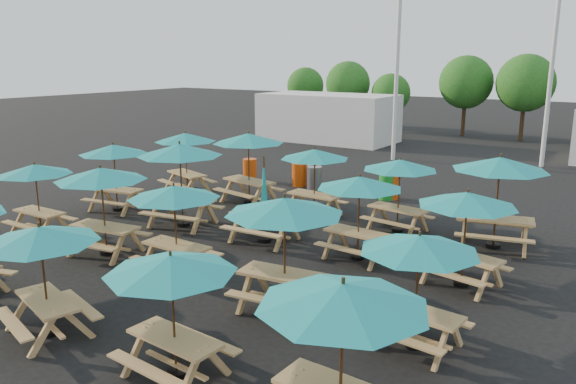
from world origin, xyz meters
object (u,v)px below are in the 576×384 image
Objects in this scene: picnic_unit_9 at (174,196)px; waste_bin_0 at (250,170)px; waste_bin_1 at (299,175)px; waste_bin_3 at (315,178)px; picnic_unit_6 at (180,154)px; picnic_unit_18 at (467,204)px; waste_bin_4 at (387,187)px; waste_bin_5 at (390,186)px; picnic_unit_3 at (185,140)px; picnic_unit_15 at (400,168)px; picnic_unit_5 at (101,178)px; picnic_unit_12 at (171,270)px; picnic_unit_10 at (264,207)px; picnic_unit_8 at (40,240)px; picnic_unit_17 at (419,249)px; picnic_unit_7 at (248,142)px; picnic_unit_16 at (343,303)px; picnic_unit_13 at (285,211)px; picnic_unit_11 at (315,157)px; picnic_unit_14 at (360,186)px; picnic_unit_2 at (114,152)px; picnic_unit_19 at (500,168)px; picnic_unit_1 at (35,173)px; waste_bin_2 at (314,176)px.

picnic_unit_9 reaches higher than waste_bin_0.
waste_bin_1 is 0.93m from waste_bin_3.
picnic_unit_6 is 6.73m from waste_bin_1.
picnic_unit_18 is 2.78× the size of waste_bin_4.
waste_bin_3 and waste_bin_5 have the same top height.
picnic_unit_3 is 3.40m from waste_bin_0.
picnic_unit_5 is at bearing -125.07° from picnic_unit_15.
picnic_unit_18 reaches higher than picnic_unit_12.
picnic_unit_10 is 6.40m from waste_bin_3.
picnic_unit_17 is at bearing 44.86° from picnic_unit_8.
picnic_unit_6 reaches higher than picnic_unit_15.
picnic_unit_15 is (5.58, -0.26, -0.27)m from picnic_unit_7.
picnic_unit_16 is at bearing -48.66° from waste_bin_0.
picnic_unit_7 reaches higher than picnic_unit_13.
picnic_unit_12 is 2.89m from picnic_unit_16.
picnic_unit_11 is 4.04m from picnic_unit_14.
picnic_unit_3 is 1.11× the size of picnic_unit_18.
picnic_unit_3 is at bearing 136.56° from picnic_unit_13.
picnic_unit_14 is at bearing 84.62° from picnic_unit_13.
picnic_unit_13 is at bearing -78.20° from waste_bin_4.
waste_bin_4 is at bearing 33.14° from picnic_unit_2.
picnic_unit_3 is 6.84m from picnic_unit_5.
picnic_unit_3 reaches higher than picnic_unit_8.
picnic_unit_1 is at bearing -165.02° from picnic_unit_19.
waste_bin_2 is (3.52, 3.31, -1.52)m from picnic_unit_3.
waste_bin_1 is at bearing 82.37° from picnic_unit_5.
picnic_unit_11 reaches higher than picnic_unit_9.
picnic_unit_13 is 2.85× the size of waste_bin_1.
picnic_unit_3 is 3.08× the size of waste_bin_4.
waste_bin_4 is at bearing 49.98° from picnic_unit_7.
waste_bin_3 is at bearing 66.76° from picnic_unit_1.
picnic_unit_10 is at bearing 155.13° from picnic_unit_17.
picnic_unit_19 is (8.15, 6.00, 0.16)m from picnic_unit_5.
picnic_unit_14 is at bearing 46.03° from picnic_unit_9.
picnic_unit_9 is 6.75m from picnic_unit_16.
picnic_unit_15 is (-0.07, 2.69, 0.01)m from picnic_unit_14.
picnic_unit_16 is (11.58, -6.10, 0.02)m from picnic_unit_2.
waste_bin_3 is (3.94, 6.10, -1.48)m from picnic_unit_2.
waste_bin_3 is (-1.83, 3.10, -1.45)m from picnic_unit_11.
waste_bin_5 is (-1.80, 6.20, -1.41)m from picnic_unit_14.
waste_bin_2 and waste_bin_3 have the same top height.
picnic_unit_17 is at bearing -26.69° from picnic_unit_7.
picnic_unit_6 is 10.43m from picnic_unit_16.
picnic_unit_13 reaches higher than picnic_unit_12.
waste_bin_0 is 1.00× the size of waste_bin_5.
picnic_unit_10 is 2.62× the size of waste_bin_1.
picnic_unit_12 is at bearing -68.79° from waste_bin_3.
waste_bin_2 is at bearing 125.04° from waste_bin_3.
picnic_unit_10 is 4.02m from picnic_unit_15.
picnic_unit_3 is 4.61m from waste_bin_1.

